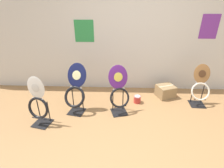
% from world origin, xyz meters
% --- Properties ---
extents(ground_plane, '(14.00, 14.00, 0.00)m').
position_xyz_m(ground_plane, '(0.00, 0.00, 0.00)').
color(ground_plane, '#A37547').
extents(wall_back, '(8.00, 0.07, 2.60)m').
position_xyz_m(wall_back, '(0.00, 1.96, 1.30)').
color(wall_back, silver).
rests_on(wall_back, ground_plane).
extents(toilet_seat_display_navy_moon, '(0.45, 0.46, 0.90)m').
position_xyz_m(toilet_seat_display_navy_moon, '(-1.04, 0.93, 0.42)').
color(toilet_seat_display_navy_moon, black).
rests_on(toilet_seat_display_navy_moon, ground_plane).
extents(toilet_seat_display_woodgrain, '(0.36, 0.31, 0.82)m').
position_xyz_m(toilet_seat_display_woodgrain, '(1.32, 1.27, 0.37)').
color(toilet_seat_display_woodgrain, black).
rests_on(toilet_seat_display_woodgrain, ground_plane).
extents(toilet_seat_display_white_plain, '(0.39, 0.34, 0.87)m').
position_xyz_m(toilet_seat_display_white_plain, '(-1.56, 0.53, 0.39)').
color(toilet_seat_display_white_plain, black).
rests_on(toilet_seat_display_white_plain, ground_plane).
extents(toilet_seat_display_purple_note, '(0.42, 0.39, 0.89)m').
position_xyz_m(toilet_seat_display_purple_note, '(-0.26, 0.95, 0.43)').
color(toilet_seat_display_purple_note, black).
rests_on(toilet_seat_display_purple_note, ground_plane).
extents(paint_can, '(0.15, 0.15, 0.15)m').
position_xyz_m(paint_can, '(0.12, 1.28, 0.08)').
color(paint_can, red).
rests_on(paint_can, ground_plane).
extents(storage_box, '(0.44, 0.42, 0.26)m').
position_xyz_m(storage_box, '(0.75, 1.55, 0.13)').
color(storage_box, '#93754C').
rests_on(storage_box, ground_plane).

